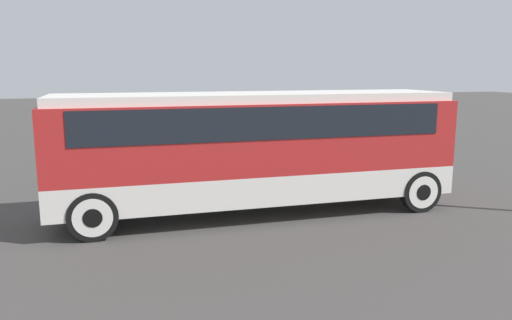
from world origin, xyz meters
The scene contains 4 objects.
ground_plane centered at (0.00, 0.00, 0.00)m, with size 120.00×120.00×0.00m, color #423F3D.
tour_bus centered at (0.10, 0.00, 1.95)m, with size 10.50×2.58×3.22m.
parked_car_near centered at (0.60, 5.60, 0.72)m, with size 4.79×1.92×1.43m.
parked_car_mid centered at (5.19, 5.17, 0.67)m, with size 4.64×1.78×1.31m.
Camera 1 is at (-3.62, -12.55, 3.83)m, focal length 35.00 mm.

